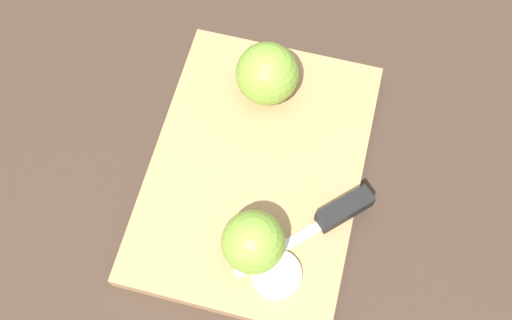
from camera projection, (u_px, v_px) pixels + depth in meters
The scene contains 6 objects.
ground_plane at pixel (256, 174), 0.74m from camera, with size 4.00×4.00×0.00m, color #38281E.
cutting_board at pixel (256, 170), 0.72m from camera, with size 0.39×0.31×0.02m.
apple_half_left at pixel (267, 74), 0.72m from camera, with size 0.08×0.08×0.08m.
apple_half_right at pixel (253, 242), 0.64m from camera, with size 0.07×0.07×0.07m.
knife at pixel (338, 213), 0.68m from camera, with size 0.16×0.11×0.02m.
apple_slice at pixel (277, 275), 0.66m from camera, with size 0.06×0.06×0.01m.
Camera 1 is at (0.25, 0.12, 0.68)m, focal length 42.00 mm.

